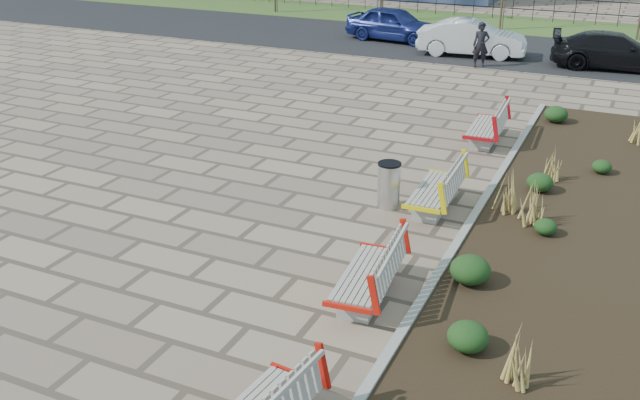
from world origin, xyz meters
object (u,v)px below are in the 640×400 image
at_px(bench_b, 366,271).
at_px(car_black, 615,51).
at_px(car_silver, 472,38).
at_px(bench_c, 434,187).
at_px(bench_d, 485,124).
at_px(car_blue, 394,24).
at_px(pedestrian, 481,45).
at_px(litter_bin, 389,186).

bearing_deg(bench_b, car_black, 77.10).
bearing_deg(car_silver, car_black, -96.85).
xyz_separation_m(bench_c, car_black, (2.45, 14.93, 0.18)).
xyz_separation_m(bench_d, car_blue, (-6.69, 11.81, 0.24)).
height_order(pedestrian, car_black, pedestrian).
height_order(bench_d, car_blue, car_blue).
distance_m(car_blue, car_silver, 4.12).
bearing_deg(litter_bin, bench_b, -76.02).
distance_m(bench_c, car_black, 15.13).
xyz_separation_m(litter_bin, car_black, (3.34, 15.23, 0.19)).
bearing_deg(bench_b, pedestrian, 91.56).
bearing_deg(car_black, bench_d, 159.76).
bearing_deg(bench_c, litter_bin, -163.55).
distance_m(bench_b, pedestrian, 17.19).
height_order(car_silver, car_black, car_silver).
relative_size(bench_c, pedestrian, 1.26).
height_order(bench_b, car_black, car_black).
xyz_separation_m(litter_bin, pedestrian, (-1.22, 13.44, 0.35)).
xyz_separation_m(car_silver, car_black, (5.32, 0.00, -0.04)).
relative_size(bench_d, car_black, 0.46).
xyz_separation_m(bench_b, bench_c, (0.00, 3.91, 0.00)).
distance_m(car_blue, car_black, 9.27).
bearing_deg(bench_c, bench_b, -91.75).
distance_m(litter_bin, car_silver, 15.35).
height_order(litter_bin, car_blue, car_blue).
bearing_deg(litter_bin, pedestrian, 95.16).
distance_m(bench_b, bench_c, 3.91).
distance_m(bench_b, car_silver, 19.05).
distance_m(bench_d, car_blue, 13.57).
height_order(car_blue, car_black, car_blue).
bearing_deg(car_black, car_blue, 73.42).
xyz_separation_m(bench_b, car_black, (2.45, 18.84, 0.18)).
bearing_deg(car_silver, car_blue, 60.61).
distance_m(bench_c, car_silver, 15.20).
bearing_deg(car_blue, car_silver, -104.94).
bearing_deg(car_blue, bench_c, -150.40).
bearing_deg(car_silver, bench_b, -178.21).
relative_size(bench_b, car_black, 0.46).
distance_m(litter_bin, car_blue, 17.77).
height_order(litter_bin, car_silver, car_silver).
bearing_deg(car_black, litter_bin, 160.80).
relative_size(bench_d, car_silver, 0.50).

